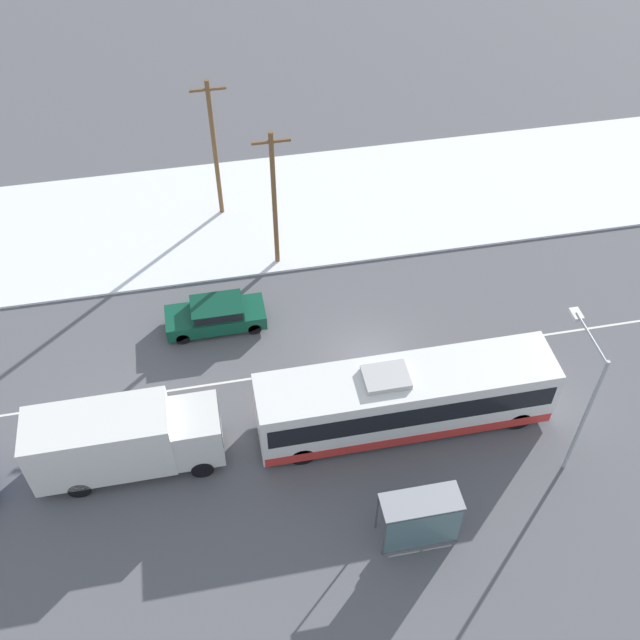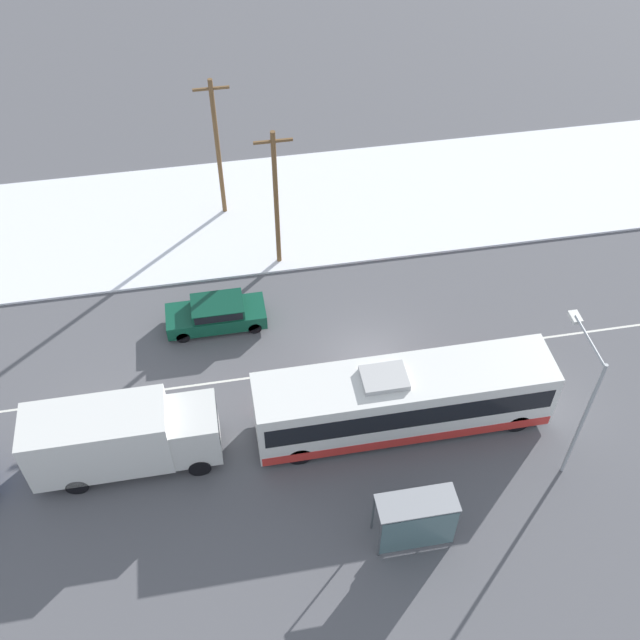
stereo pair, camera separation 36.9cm
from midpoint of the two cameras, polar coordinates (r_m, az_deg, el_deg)
name	(u,v)px [view 2 (the right image)]	position (r m, az deg, el deg)	size (l,w,h in m)	color
ground_plane	(368,362)	(34.29, 4.02, -3.19)	(120.00, 120.00, 0.00)	#56565B
snow_lot	(323,205)	(42.59, 0.48, 8.77)	(80.00, 10.14, 0.12)	white
lane_marking_center	(368,362)	(34.29, 4.02, -3.19)	(60.00, 0.12, 0.00)	silver
city_bus	(403,400)	(30.97, 6.72, -6.05)	(12.21, 2.57, 3.37)	white
box_truck	(119,437)	(30.46, -14.71, -8.62)	(7.37, 2.30, 3.29)	silver
sedan_car	(217,313)	(35.49, -7.59, 0.54)	(4.66, 1.80, 1.47)	#0F4733
pedestrian_at_stop	(411,501)	(29.04, 7.29, -13.56)	(0.63, 0.28, 1.74)	#23232D
bus_shelter	(418,520)	(28.00, 7.84, -14.83)	(2.93, 1.20, 2.40)	gray
streetlamp	(582,393)	(29.37, 19.67, -5.25)	(0.36, 2.87, 6.56)	#9EA3A8
utility_pole_roadside	(276,199)	(36.44, -3.07, 9.22)	(1.80, 0.24, 7.76)	brown
utility_pole_snowlot	(218,148)	(40.02, -7.53, 12.90)	(1.80, 0.24, 8.05)	brown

